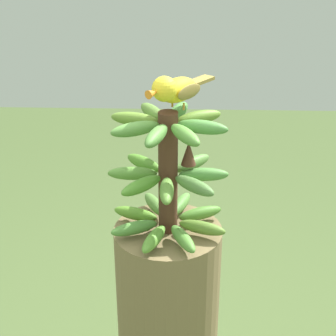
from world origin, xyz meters
The scene contains 2 objects.
banana_bunch centered at (0.00, 0.00, 1.25)m, with size 0.29×0.29×0.31m.
perched_bird centered at (0.02, -0.01, 1.45)m, with size 0.20×0.16×0.09m.
Camera 1 is at (-1.16, -0.04, 1.82)m, focal length 57.84 mm.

